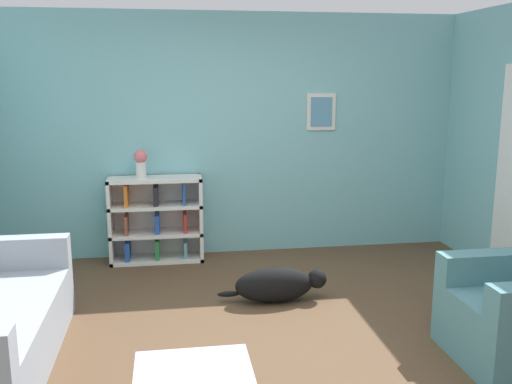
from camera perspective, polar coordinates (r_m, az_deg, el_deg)
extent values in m
plane|color=brown|center=(4.42, 0.82, -14.51)|extent=(14.00, 14.00, 0.00)
cube|color=#7AB7BC|center=(6.23, -2.62, 5.67)|extent=(5.60, 0.10, 2.60)
cube|color=silver|center=(6.34, 6.53, 7.97)|extent=(0.32, 0.02, 0.40)
cube|color=#568EAD|center=(6.33, 6.56, 7.96)|extent=(0.24, 0.01, 0.32)
cube|color=#9399A3|center=(5.01, -23.40, -5.62)|extent=(0.92, 0.16, 0.26)
cube|color=silver|center=(6.14, -14.32, -2.85)|extent=(0.04, 0.34, 0.90)
cube|color=silver|center=(6.12, -5.57, -2.59)|extent=(0.04, 0.34, 0.90)
cube|color=silver|center=(6.27, -9.93, -2.36)|extent=(0.97, 0.02, 0.90)
cube|color=silver|center=(6.23, -9.81, -6.58)|extent=(0.97, 0.34, 0.04)
cube|color=silver|center=(6.15, -9.90, -4.08)|extent=(0.97, 0.34, 0.04)
cube|color=silver|center=(6.08, -10.00, -1.36)|extent=(0.97, 0.34, 0.04)
cube|color=silver|center=(6.02, -10.10, 1.26)|extent=(0.97, 0.34, 0.04)
cube|color=#234C9E|center=(6.20, -12.69, -5.71)|extent=(0.05, 0.26, 0.22)
cube|color=brown|center=(6.12, -12.81, -3.13)|extent=(0.03, 0.26, 0.20)
cube|color=orange|center=(6.05, -12.84, -0.26)|extent=(0.04, 0.26, 0.22)
cube|color=#287A3D|center=(6.19, -9.83, -5.63)|extent=(0.05, 0.26, 0.22)
cube|color=#234C9E|center=(6.11, -9.86, -3.05)|extent=(0.05, 0.26, 0.20)
cube|color=black|center=(6.04, -9.99, -0.30)|extent=(0.05, 0.26, 0.20)
cube|color=#60939E|center=(6.19, -7.09, -5.66)|extent=(0.04, 0.26, 0.20)
cube|color=#B22823|center=(6.11, -7.11, -2.95)|extent=(0.03, 0.26, 0.20)
cube|color=#234C9E|center=(6.04, -7.24, -0.03)|extent=(0.03, 0.26, 0.24)
cube|color=slate|center=(4.61, 23.75, -6.76)|extent=(1.03, 0.18, 0.22)
cube|color=#BBB0DC|center=(3.26, -6.29, -17.45)|extent=(0.64, 0.50, 0.03)
ellipsoid|color=black|center=(5.03, 1.82, -9.26)|extent=(0.69, 0.28, 0.31)
sphere|color=black|center=(5.10, 6.12, -8.62)|extent=(0.17, 0.17, 0.17)
ellipsoid|color=black|center=(5.05, -2.73, -10.15)|extent=(0.20, 0.05, 0.05)
cylinder|color=silver|center=(6.01, -11.43, 2.18)|extent=(0.11, 0.11, 0.17)
sphere|color=#E06B70|center=(5.99, -11.48, 3.52)|extent=(0.14, 0.14, 0.14)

